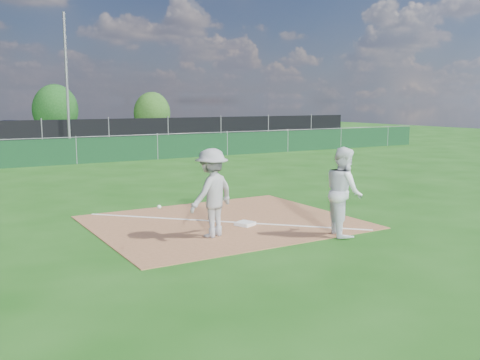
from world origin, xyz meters
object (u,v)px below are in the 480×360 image
tree_mid (55,110)px  play_at_first (212,193)px  light_pole (67,82)px  first_base (245,224)px  runner (344,191)px  tree_right (152,113)px  car_mid (20,133)px  car_right (86,133)px

tree_mid → play_at_first: bearing=-96.8°
light_pole → play_at_first: size_ratio=3.84×
light_pole → play_at_first: (-2.37, -22.78, -3.04)m
first_base → play_at_first: play_at_first is taller
runner → tree_right: size_ratio=0.53×
runner → car_mid: 28.83m
play_at_first → tree_right: bearing=70.5°
tree_mid → tree_right: size_ratio=1.16×
car_right → runner: bearing=155.4°
car_right → light_pole: bearing=133.5°
first_base → play_at_first: (-1.13, -0.50, 0.90)m
first_base → car_mid: (-0.81, 26.94, 0.78)m
light_pole → tree_right: (9.42, 10.52, -2.11)m
runner → tree_mid: size_ratio=0.45×
light_pole → tree_right: 14.28m
play_at_first → tree_mid: size_ratio=0.49×
light_pole → first_base: light_pole is taller
runner → car_right: 28.63m
first_base → tree_mid: 34.72m
play_at_first → light_pole: bearing=84.1°
light_pole → car_right: (2.17, 4.46, -3.26)m
first_base → tree_right: 34.54m
car_right → first_base: bearing=152.2°
car_mid → play_at_first: bearing=171.5°
play_at_first → runner: size_ratio=1.08×
runner → tree_right: tree_right is taller
runner → car_mid: bearing=26.9°
light_pole → runner: light_pole is taller
play_at_first → car_mid: 27.43m
tree_mid → runner: bearing=-92.6°
light_pole → car_right: light_pole is taller
first_base → car_right: car_right is taller
first_base → runner: size_ratio=0.19×
light_pole → tree_mid: (1.82, 12.24, -1.82)m
runner → play_at_first: bearing=85.0°
car_right → tree_right: bearing=-70.7°
play_at_first → first_base: bearing=23.6°
car_mid → light_pole: bearing=-164.0°
play_at_first → tree_right: (11.79, 33.30, 0.92)m
light_pole → car_mid: (-2.05, 4.65, -3.16)m
play_at_first → runner: 2.84m
light_pole → first_base: (-1.24, -22.28, -3.94)m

